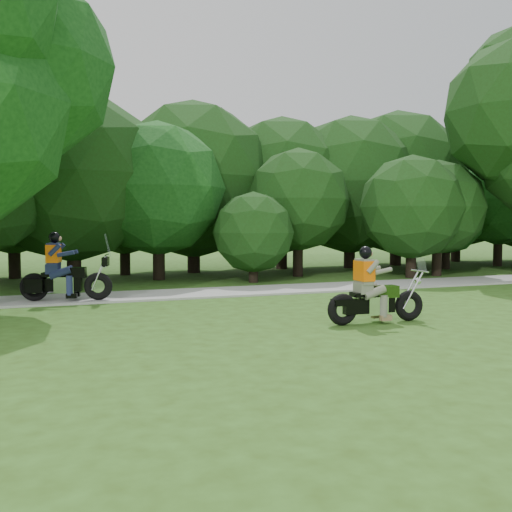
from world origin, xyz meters
TOP-DOWN VIEW (x-y plane):
  - ground at (0.00, 0.00)m, footprint 100.00×100.00m
  - walkway at (0.00, 8.00)m, footprint 60.00×2.20m
  - tree_line at (1.81, 14.57)m, footprint 39.40×12.01m
  - chopper_motorcycle at (-1.47, 1.85)m, footprint 2.36×0.63m
  - touring_motorcycle at (-7.74, 7.48)m, footprint 2.44×1.14m

SIDE VIEW (x-z plane):
  - ground at x=0.00m, z-range 0.00..0.00m
  - walkway at x=0.00m, z-range 0.00..0.06m
  - chopper_motorcycle at x=-1.47m, z-range -0.22..1.47m
  - touring_motorcycle at x=-7.74m, z-range -0.20..1.68m
  - tree_line at x=1.81m, z-range -0.21..7.51m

